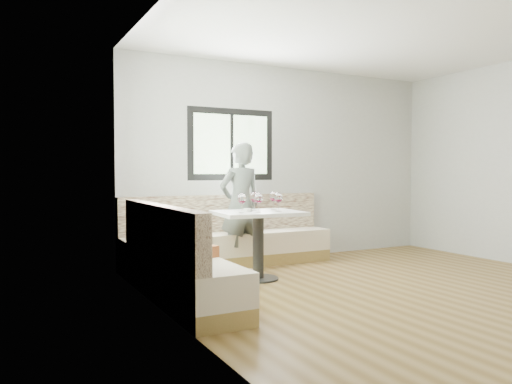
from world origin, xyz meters
TOP-DOWN VIEW (x-y plane):
  - room at (-0.08, 0.08)m, footprint 5.01×5.01m
  - banquette at (-1.59, 1.63)m, footprint 2.90×2.80m
  - table at (-1.10, 1.32)m, footprint 1.04×0.84m
  - person at (-0.97, 2.06)m, footprint 0.64×0.45m
  - olive_ramekin at (-1.24, 1.32)m, footprint 0.10×0.10m
  - wine_glass_a at (-1.39, 1.17)m, footprint 0.10×0.10m
  - wine_glass_b at (-1.18, 1.15)m, footprint 0.10×0.10m
  - wine_glass_c at (-0.91, 1.17)m, footprint 0.10×0.10m
  - wine_glass_d at (-1.10, 1.43)m, footprint 0.10×0.10m
  - wine_glass_e at (-0.84, 1.41)m, footprint 0.10×0.10m

SIDE VIEW (x-z plane):
  - banquette at x=-1.59m, z-range -0.14..0.81m
  - table at x=-1.10m, z-range 0.20..1.01m
  - olive_ramekin at x=-1.24m, z-range 0.81..0.85m
  - person at x=-0.97m, z-range 0.00..1.65m
  - wine_glass_a at x=-1.39m, z-range 0.85..1.07m
  - wine_glass_b at x=-1.18m, z-range 0.85..1.07m
  - wine_glass_c at x=-0.91m, z-range 0.85..1.07m
  - wine_glass_d at x=-1.10m, z-range 0.85..1.07m
  - wine_glass_e at x=-0.84m, z-range 0.85..1.07m
  - room at x=-0.08m, z-range 0.01..2.82m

